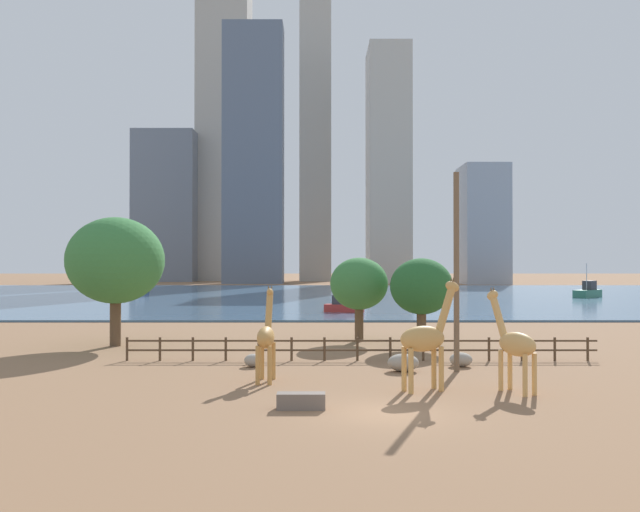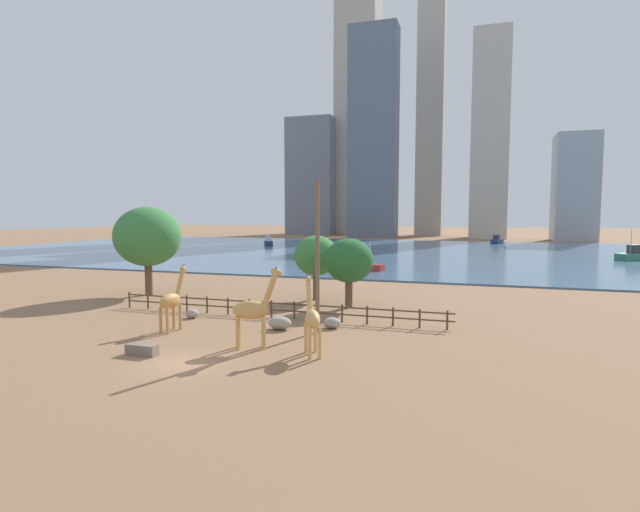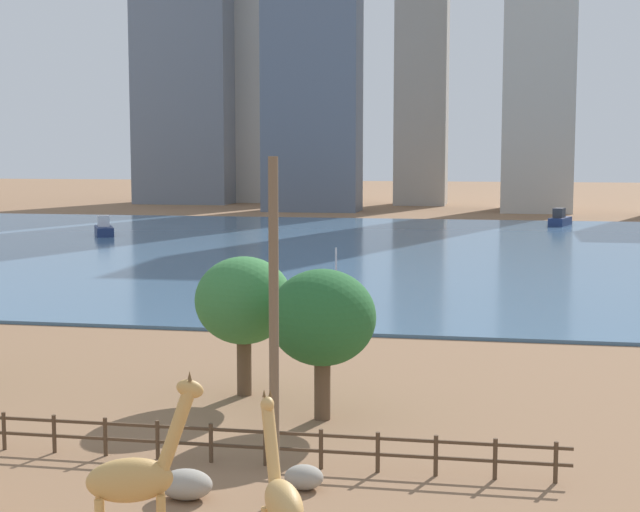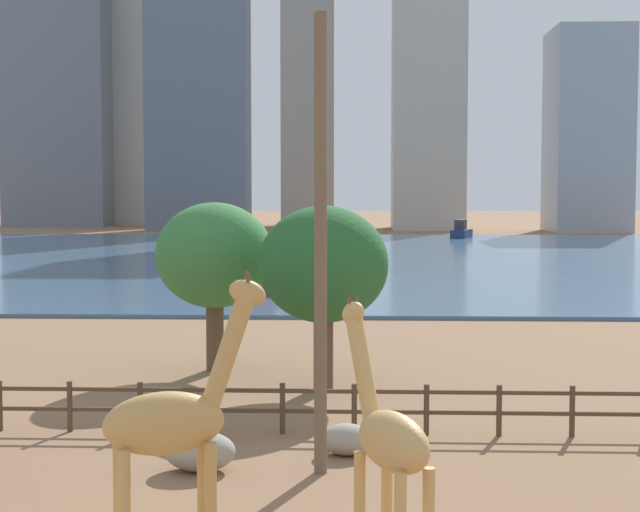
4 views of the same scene
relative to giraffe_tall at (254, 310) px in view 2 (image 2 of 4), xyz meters
name	(u,v)px [view 2 (image 2 of 4)]	position (x,y,z in m)	size (l,w,h in m)	color
ground_plane	(407,252)	(-2.19, 76.09, -2.24)	(400.00, 400.00, 0.00)	#8C6647
harbor_water	(405,252)	(-2.19, 73.09, -2.14)	(180.00, 86.00, 0.20)	#476B8C
giraffe_tall	(254,310)	(0.00, 0.00, 0.00)	(2.93, 1.61, 4.82)	tan
giraffe_companion	(172,300)	(-6.96, 2.12, -0.19)	(0.86, 2.80, 4.38)	#C18C47
giraffe_young	(312,318)	(3.67, -0.28, -0.19)	(1.79, 2.66, 4.39)	tan
utility_pole	(317,257)	(2.33, 4.68, 2.75)	(0.28, 0.28, 9.97)	brown
boulder_near_fence	(332,323)	(2.88, 6.16, -1.87)	(1.18, 0.98, 0.74)	gray
boulder_by_pole	(280,323)	(-0.34, 4.72, -1.80)	(1.57, 1.17, 0.88)	gray
boulder_small	(192,314)	(-7.97, 6.09, -1.90)	(0.98, 0.90, 0.67)	gray
feeding_trough	(142,350)	(-5.20, -3.27, -1.94)	(1.80, 0.60, 0.60)	#72665B
enclosure_fence	(273,308)	(-2.30, 8.09, -1.49)	(26.12, 0.14, 1.30)	#4C3826
tree_left_large	(148,237)	(-17.83, 14.15, 3.32)	(6.26, 6.26, 8.40)	brown
tree_center_broad	(316,256)	(-1.79, 16.74, 1.70)	(4.01, 4.01, 5.78)	brown
tree_right_tall	(349,261)	(2.05, 13.75, 1.63)	(4.03, 4.03, 5.72)	brown
boat_ferry	(368,266)	(-2.06, 39.28, -1.42)	(4.31, 2.37, 3.68)	#B22D28
boat_sailboat	(497,240)	(15.93, 107.68, -1.27)	(3.32, 5.50, 2.28)	navy
boat_tug	(268,242)	(-36.13, 83.31, -1.27)	(3.98, 5.42, 2.26)	navy
boat_barge	(632,255)	(35.68, 66.91, -1.19)	(5.51, 5.37, 5.09)	#337259
skyline_tower_needle	(575,188)	(36.85, 131.39, 12.73)	(11.04, 13.04, 29.93)	#939EAD
skyline_block_central	(373,133)	(-21.57, 133.34, 31.03)	(15.27, 8.09, 66.54)	slate
skyline_tower_glass	(313,177)	(-48.62, 152.51, 19.15)	(17.40, 13.21, 42.77)	slate
skyline_block_left	(358,109)	(-33.31, 160.80, 44.56)	(15.21, 14.52, 93.60)	#ADA89E
skyline_block_right	(431,93)	(-5.83, 154.34, 47.09)	(9.05, 9.06, 98.66)	#ADA89E
skyline_tower_short	(490,137)	(13.77, 140.16, 29.16)	(11.00, 15.19, 62.80)	#B7B2A8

